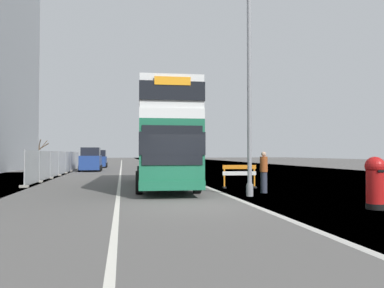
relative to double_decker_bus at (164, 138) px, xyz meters
name	(u,v)px	position (x,y,z in m)	size (l,w,h in m)	color
ground	(206,206)	(0.67, -6.99, -2.61)	(140.00, 280.00, 0.10)	#565451
double_decker_bus	(164,138)	(0.00, 0.00, 0.00)	(3.17, 11.03, 4.82)	#196042
lamppost_foreground	(249,91)	(3.00, -4.86, 1.76)	(0.29, 0.70, 9.13)	gray
red_pillar_postbox	(375,180)	(5.70, -8.91, -1.66)	(0.61, 0.61, 1.65)	black
roadworks_barrier	(239,173)	(3.72, -1.32, -1.82)	(1.73, 0.60, 1.16)	orange
construction_site_fence	(62,163)	(-7.09, 12.82, -1.62)	(0.44, 24.00, 1.96)	#A8AAAD
car_oncoming_near	(91,160)	(-5.21, 18.26, -1.48)	(2.10, 3.93, 2.33)	navy
car_receding_mid	(99,159)	(-4.97, 27.77, -1.55)	(1.91, 3.83, 2.17)	navy
bare_tree_far_verge_mid	(8,148)	(-15.79, 28.39, -0.11)	(1.92, 2.31, 5.08)	#4C3D2D
bare_tree_far_verge_far	(39,151)	(-15.96, 46.33, -0.43)	(2.63, 2.46, 4.11)	#4C3D2D
pedestrian_at_kerb	(264,172)	(4.04, -3.80, -1.64)	(0.34, 0.34, 1.83)	#2D3342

